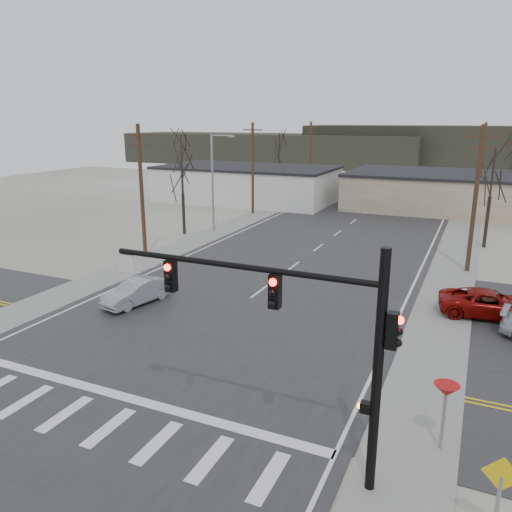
{
  "coord_description": "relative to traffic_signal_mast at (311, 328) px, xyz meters",
  "views": [
    {
      "loc": [
        11.81,
        -18.57,
        10.3
      ],
      "look_at": [
        0.24,
        6.97,
        2.6
      ],
      "focal_mm": 35.0,
      "sensor_mm": 36.0,
      "label": 1
    }
  ],
  "objects": [
    {
      "name": "traffic_signal_mast",
      "position": [
        0.0,
        0.0,
        0.0
      ],
      "size": [
        8.95,
        0.43,
        7.2
      ],
      "color": "black",
      "rests_on": "ground"
    },
    {
      "name": "tree_left_mid",
      "position": [
        -29.89,
        40.2,
        1.61
      ],
      "size": [
        3.96,
        3.96,
        8.82
      ],
      "color": "#2C221B",
      "rests_on": "ground"
    },
    {
      "name": "diamond_sign",
      "position": [
        5.11,
        -0.8,
        -3.07
      ],
      "size": [
        0.92,
        0.1,
        2.61
      ],
      "color": "gray",
      "rests_on": "ground"
    },
    {
      "name": "car_far_b",
      "position": [
        -13.03,
        71.13,
        -3.98
      ],
      "size": [
        2.25,
        4.04,
        1.3
      ],
      "primitive_type": "imported",
      "rotation": [
        0.0,
        0.0,
        0.2
      ],
      "color": "black",
      "rests_on": "main_road"
    },
    {
      "name": "upole_right_a",
      "position": [
        3.61,
        24.2,
        0.55
      ],
      "size": [
        2.2,
        0.3,
        10.0
      ],
      "color": "#483221",
      "rests_on": "ground"
    },
    {
      "name": "building_left_far",
      "position": [
        -23.89,
        46.2,
        -2.42
      ],
      "size": [
        22.3,
        12.3,
        4.5
      ],
      "color": "silver",
      "rests_on": "ground"
    },
    {
      "name": "yield_sign",
      "position": [
        3.61,
        2.7,
        -2.61
      ],
      "size": [
        0.8,
        0.8,
        2.35
      ],
      "color": "gray",
      "rests_on": "ground"
    },
    {
      "name": "sedan_crossing",
      "position": [
        -13.49,
        9.42,
        -3.93
      ],
      "size": [
        2.39,
        4.47,
        1.4
      ],
      "primitive_type": "imported",
      "rotation": [
        0.0,
        0.0,
        -0.22
      ],
      "color": "gray",
      "rests_on": "main_road"
    },
    {
      "name": "tree_left_far",
      "position": [
        -21.89,
        52.2,
        1.61
      ],
      "size": [
        3.96,
        3.96,
        8.82
      ],
      "color": "#2C221B",
      "rests_on": "ground"
    },
    {
      "name": "upole_left_d",
      "position": [
        -19.39,
        58.2,
        0.55
      ],
      "size": [
        2.2,
        0.3,
        10.0
      ],
      "color": "#483221",
      "rests_on": "ground"
    },
    {
      "name": "car_far_a",
      "position": [
        -1.92,
        49.74,
        -3.9
      ],
      "size": [
        2.44,
        5.19,
        1.46
      ],
      "primitive_type": "imported",
      "rotation": [
        0.0,
        0.0,
        3.06
      ],
      "color": "black",
      "rests_on": "main_road"
    },
    {
      "name": "sidewalk_left",
      "position": [
        -18.49,
        26.2,
        -4.64
      ],
      "size": [
        3.0,
        90.0,
        0.06
      ],
      "primitive_type": "cube",
      "color": "gray",
      "rests_on": "ground"
    },
    {
      "name": "main_road",
      "position": [
        -7.89,
        21.2,
        -4.65
      ],
      "size": [
        18.0,
        110.0,
        0.05
      ],
      "primitive_type": "cube",
      "color": "#272729",
      "rests_on": "ground"
    },
    {
      "name": "tree_left_near",
      "position": [
        -20.89,
        26.2,
        0.55
      ],
      "size": [
        3.3,
        3.3,
        7.35
      ],
      "color": "#2C221B",
      "rests_on": "ground"
    },
    {
      "name": "upole_left_c",
      "position": [
        -19.39,
        38.2,
        0.55
      ],
      "size": [
        2.2,
        0.3,
        10.0
      ],
      "color": "#483221",
      "rests_on": "ground"
    },
    {
      "name": "car_parked_red",
      "position": [
        4.98,
        15.66,
        -3.92
      ],
      "size": [
        5.46,
        3.1,
        1.44
      ],
      "primitive_type": "imported",
      "rotation": [
        0.0,
        0.0,
        1.71
      ],
      "color": "maroon",
      "rests_on": "parking_lot"
    },
    {
      "name": "tree_right_mid",
      "position": [
        4.61,
        32.2,
        1.26
      ],
      "size": [
        3.74,
        3.74,
        8.33
      ],
      "color": "#2C221B",
      "rests_on": "ground"
    },
    {
      "name": "upole_right_b",
      "position": [
        3.61,
        46.2,
        0.55
      ],
      "size": [
        2.2,
        0.3,
        10.0
      ],
      "color": "#483221",
      "rests_on": "ground"
    },
    {
      "name": "sidewalk_right",
      "position": [
        2.71,
        26.2,
        -4.64
      ],
      "size": [
        3.0,
        90.0,
        0.06
      ],
      "primitive_type": "cube",
      "color": "gray",
      "rests_on": "ground"
    },
    {
      "name": "streetlight_main",
      "position": [
        -18.69,
        28.2,
        0.41
      ],
      "size": [
        2.4,
        0.25,
        9.0
      ],
      "color": "gray",
      "rests_on": "ground"
    },
    {
      "name": "hill_left",
      "position": [
        -42.89,
        98.2,
        -1.17
      ],
      "size": [
        70.0,
        18.0,
        7.0
      ],
      "primitive_type": "cube",
      "color": "#333026",
      "rests_on": "ground"
    },
    {
      "name": "upole_left_b",
      "position": [
        -19.39,
        18.2,
        0.55
      ],
      "size": [
        2.2,
        0.3,
        10.0
      ],
      "color": "#483221",
      "rests_on": "ground"
    },
    {
      "name": "ground",
      "position": [
        -7.89,
        6.2,
        -4.67
      ],
      "size": [
        140.0,
        140.0,
        0.0
      ],
      "primitive_type": "plane",
      "color": "silver",
      "rests_on": "ground"
    },
    {
      "name": "hill_center",
      "position": [
        7.11,
        102.2,
        -0.17
      ],
      "size": [
        80.0,
        18.0,
        9.0
      ],
      "primitive_type": "cube",
      "color": "#333026",
      "rests_on": "ground"
    },
    {
      "name": "fire_hydrant",
      "position": [
        -18.09,
        14.2,
        -4.22
      ],
      "size": [
        0.24,
        0.24,
        0.87
      ],
      "color": "#A50C0C",
      "rests_on": "ground"
    },
    {
      "name": "cross_road",
      "position": [
        -7.89,
        6.2,
        -4.65
      ],
      "size": [
        90.0,
        10.0,
        0.04
      ],
      "primitive_type": "cube",
      "color": "#272729",
      "rests_on": "ground"
    },
    {
      "name": "building_right_far",
      "position": [
        2.11,
        50.2,
        -2.52
      ],
      "size": [
        26.3,
        14.3,
        4.3
      ],
      "color": "beige",
      "rests_on": "ground"
    }
  ]
}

